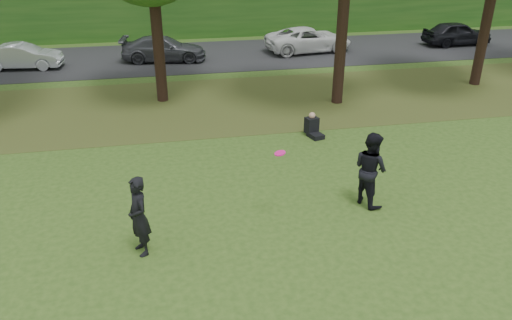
# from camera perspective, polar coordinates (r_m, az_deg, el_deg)

# --- Properties ---
(leaf_litter) EXTENTS (60.00, 7.00, 0.01)m
(leaf_litter) POSITION_cam_1_polar(r_m,az_deg,el_deg) (20.54, -2.10, 6.56)
(leaf_litter) COLOR #493F1A
(leaf_litter) RESTS_ON ground
(street) EXTENTS (70.00, 7.00, 0.02)m
(street) POSITION_cam_1_polar(r_m,az_deg,el_deg) (28.15, -4.72, 11.82)
(street) COLOR black
(street) RESTS_ON ground
(player_left) EXTENTS (0.67, 0.80, 1.87)m
(player_left) POSITION_cam_1_polar(r_m,az_deg,el_deg) (11.21, -13.27, -6.30)
(player_left) COLOR black
(player_left) RESTS_ON ground
(player_right) EXTENTS (1.04, 1.17, 1.99)m
(player_right) POSITION_cam_1_polar(r_m,az_deg,el_deg) (13.12, 12.94, -0.99)
(player_right) COLOR black
(player_right) RESTS_ON ground
(parked_cars) EXTENTS (36.86, 3.12, 1.46)m
(parked_cars) POSITION_cam_1_polar(r_m,az_deg,el_deg) (27.42, -8.04, 12.74)
(parked_cars) COLOR black
(parked_cars) RESTS_ON street
(frisbee) EXTENTS (0.33, 0.33, 0.09)m
(frisbee) POSITION_cam_1_polar(r_m,az_deg,el_deg) (11.79, 2.76, 0.79)
(frisbee) COLOR #EC1383
(frisbee) RESTS_ON ground
(seated_person) EXTENTS (0.59, 0.81, 0.83)m
(seated_person) POSITION_cam_1_polar(r_m,az_deg,el_deg) (17.31, 6.51, 3.74)
(seated_person) COLOR black
(seated_person) RESTS_ON ground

